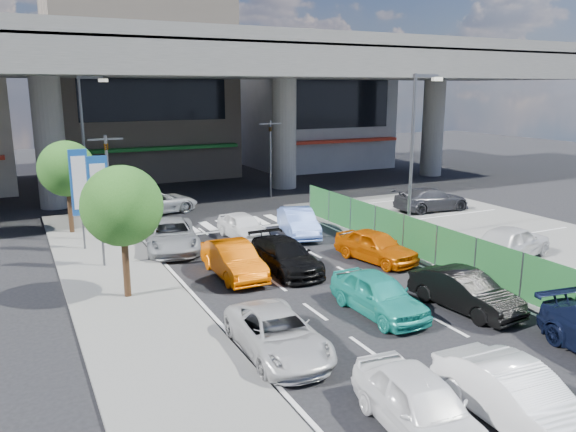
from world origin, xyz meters
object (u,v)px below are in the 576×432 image
traffic_light_left (107,162)px  wagon_silver_front_left (171,235)px  traffic_cone (454,243)px  taxi_orange_right (376,246)px  kei_truck_front_right (298,222)px  traffic_light_right (270,140)px  parked_sedan_white (511,242)px  hatch_black_mid_right (465,291)px  tree_near (122,206)px  hatch_white_back_mid (517,397)px  sedan_black_mid (285,256)px  sedan_white_front_mid (243,226)px  crossing_wagon_silver (157,202)px  signboard_far (80,186)px  taxi_orange_left (234,260)px  parked_sedan_dgrey (431,199)px  van_white_back_left (421,406)px  sedan_white_mid_left (278,334)px  street_lamp_right (415,143)px  street_lamp_left (86,135)px  tree_far (67,169)px  taxi_teal_mid (378,294)px  signboard_near (99,196)px

traffic_light_left → wagon_silver_front_left: (2.24, -2.56, -3.25)m
traffic_cone → taxi_orange_right: bearing=175.6°
traffic_light_left → kei_truck_front_right: size_ratio=1.24×
traffic_light_right → parked_sedan_white: traffic_light_right is taller
hatch_black_mid_right → tree_near: bearing=143.0°
hatch_white_back_mid → kei_truck_front_right: (3.27, 16.78, 0.00)m
kei_truck_front_right → sedan_black_mid: bearing=-108.2°
hatch_white_back_mid → traffic_cone: bearing=54.6°
sedan_black_mid → taxi_orange_right: (4.07, -0.57, 0.03)m
hatch_white_back_mid → traffic_cone: 13.94m
sedan_white_front_mid → crossing_wagon_silver: (-2.45, 7.74, 0.03)m
signboard_far → parked_sedan_white: signboard_far is taller
taxi_orange_left → parked_sedan_white: bearing=-15.3°
kei_truck_front_right → parked_sedan_dgrey: 9.94m
van_white_back_left → taxi_orange_right: bearing=65.3°
traffic_light_right → sedan_white_mid_left: (-9.53, -21.19, -3.33)m
parked_sedan_dgrey → traffic_cone: bearing=149.9°
sedan_white_front_mid → traffic_light_left: bearing=156.5°
sedan_white_mid_left → taxi_orange_left: (1.29, 6.82, 0.08)m
hatch_black_mid_right → parked_sedan_white: (5.91, 3.44, 0.15)m
street_lamp_right → street_lamp_left: size_ratio=1.00×
tree_near → sedan_black_mid: bearing=3.1°
tree_near → street_lamp_left: bearing=87.2°
wagon_silver_front_left → parked_sedan_dgrey: 16.33m
taxi_orange_left → sedan_black_mid: (2.16, -0.28, -0.04)m
traffic_light_left → tree_near: size_ratio=1.08×
traffic_light_left → tree_near: bearing=-95.7°
hatch_white_back_mid → parked_sedan_white: 13.23m
tree_near → tree_far: 10.53m
traffic_light_right → hatch_black_mid_right: traffic_light_right is taller
tree_far → taxi_teal_mid: 17.71m
hatch_black_mid_right → taxi_teal_mid: bearing=154.2°
van_white_back_left → hatch_black_mid_right: size_ratio=1.00×
wagon_silver_front_left → parked_sedan_white: size_ratio=1.12×
street_lamp_right → sedan_black_mid: bearing=-167.9°
signboard_near → crossing_wagon_silver: (4.49, 9.49, -2.38)m
signboard_near → traffic_light_right: bearing=40.9°
tree_near → kei_truck_front_right: bearing=28.3°
signboard_near → wagon_silver_front_left: signboard_near is taller
taxi_orange_right → wagon_silver_front_left: wagon_silver_front_left is taller
street_lamp_right → kei_truck_front_right: (-4.68, 3.12, -4.08)m
signboard_near → taxi_orange_right: bearing=-21.5°
taxi_teal_mid → sedan_white_front_mid: taxi_teal_mid is taller
parked_sedan_white → street_lamp_right: bearing=6.2°
traffic_light_right → signboard_near: (-12.70, -11.01, -0.87)m
hatch_black_mid_right → parked_sedan_white: size_ratio=0.91×
street_lamp_left → taxi_teal_mid: street_lamp_left is taller
van_white_back_left → sedan_white_mid_left: size_ratio=0.93×
tree_far → parked_sedan_dgrey: bearing=-11.1°
signboard_near → parked_sedan_dgrey: size_ratio=0.99×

